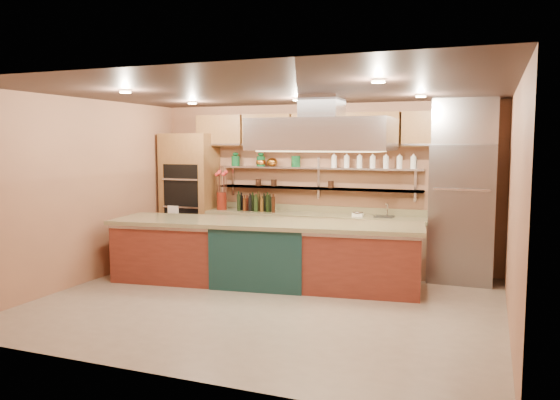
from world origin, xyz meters
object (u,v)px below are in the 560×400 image
at_px(refrigerator, 462,214).
at_px(kitchen_scale, 358,213).
at_px(flower_vase, 222,201).
at_px(green_canister, 296,161).
at_px(copper_kettle, 272,162).
at_px(island, 264,253).

bearing_deg(refrigerator, kitchen_scale, 179.65).
height_order(flower_vase, green_canister, green_canister).
height_order(flower_vase, kitchen_scale, flower_vase).
relative_size(refrigerator, flower_vase, 6.65).
bearing_deg(copper_kettle, refrigerator, -4.07).
bearing_deg(copper_kettle, flower_vase, -166.22).
xyz_separation_m(refrigerator, green_canister, (-2.79, 0.23, 0.76)).
xyz_separation_m(refrigerator, copper_kettle, (-3.23, 0.23, 0.74)).
distance_m(refrigerator, kitchen_scale, 1.63).
relative_size(refrigerator, copper_kettle, 10.98).
bearing_deg(refrigerator, flower_vase, 179.86).
bearing_deg(kitchen_scale, island, -138.95).
distance_m(refrigerator, copper_kettle, 3.32).
bearing_deg(flower_vase, refrigerator, -0.14).
bearing_deg(kitchen_scale, green_canister, 162.06).
bearing_deg(green_canister, copper_kettle, 180.00).
height_order(refrigerator, kitchen_scale, refrigerator).
distance_m(copper_kettle, green_canister, 0.44).
distance_m(refrigerator, island, 3.10).
height_order(flower_vase, copper_kettle, copper_kettle).
bearing_deg(refrigerator, green_canister, 175.28).
relative_size(kitchen_scale, green_canister, 0.91).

